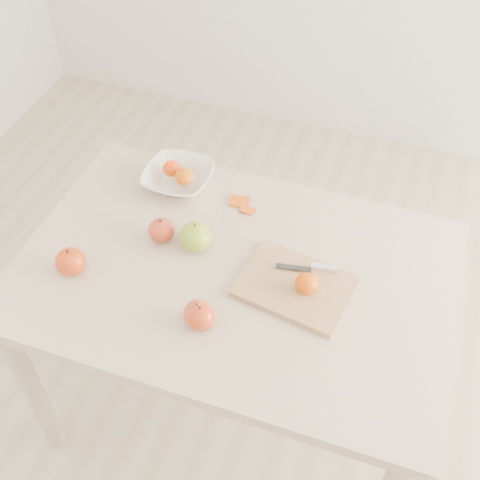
% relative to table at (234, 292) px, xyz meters
% --- Properties ---
extents(ground, '(3.50, 3.50, 0.00)m').
position_rel_table_xyz_m(ground, '(0.00, 0.00, -0.65)').
color(ground, '#C6B293').
rests_on(ground, ground).
extents(table, '(1.20, 0.80, 0.75)m').
position_rel_table_xyz_m(table, '(0.00, 0.00, 0.00)').
color(table, beige).
rests_on(table, ground).
extents(cutting_board, '(0.32, 0.26, 0.02)m').
position_rel_table_xyz_m(cutting_board, '(0.18, -0.01, 0.11)').
color(cutting_board, tan).
rests_on(cutting_board, table).
extents(board_tangerine, '(0.06, 0.06, 0.05)m').
position_rel_table_xyz_m(board_tangerine, '(0.21, -0.02, 0.14)').
color(board_tangerine, '#CB5C07').
rests_on(board_tangerine, cutting_board).
extents(fruit_bowl, '(0.21, 0.21, 0.05)m').
position_rel_table_xyz_m(fruit_bowl, '(-0.28, 0.28, 0.13)').
color(fruit_bowl, white).
rests_on(fruit_bowl, table).
extents(bowl_tangerine_near, '(0.06, 0.06, 0.05)m').
position_rel_table_xyz_m(bowl_tangerine_near, '(-0.31, 0.29, 0.15)').
color(bowl_tangerine_near, '#D43B07').
rests_on(bowl_tangerine_near, fruit_bowl).
extents(bowl_tangerine_far, '(0.06, 0.06, 0.05)m').
position_rel_table_xyz_m(bowl_tangerine_far, '(-0.25, 0.26, 0.15)').
color(bowl_tangerine_far, '#CB6307').
rests_on(bowl_tangerine_far, fruit_bowl).
extents(orange_peel_a, '(0.07, 0.05, 0.01)m').
position_rel_table_xyz_m(orange_peel_a, '(-0.07, 0.26, 0.10)').
color(orange_peel_a, '#D84C0F').
rests_on(orange_peel_a, table).
extents(orange_peel_b, '(0.05, 0.04, 0.01)m').
position_rel_table_xyz_m(orange_peel_b, '(-0.04, 0.23, 0.10)').
color(orange_peel_b, '#D94C0F').
rests_on(orange_peel_b, table).
extents(paring_knife, '(0.17, 0.06, 0.01)m').
position_rel_table_xyz_m(paring_knife, '(0.22, 0.06, 0.12)').
color(paring_knife, silver).
rests_on(paring_knife, cutting_board).
extents(apple_green, '(0.09, 0.09, 0.08)m').
position_rel_table_xyz_m(apple_green, '(-0.13, 0.05, 0.14)').
color(apple_green, '#548612').
rests_on(apple_green, table).
extents(apple_red_c, '(0.08, 0.08, 0.07)m').
position_rel_table_xyz_m(apple_red_c, '(-0.03, -0.19, 0.13)').
color(apple_red_c, '#A42B1F').
rests_on(apple_red_c, table).
extents(apple_red_d, '(0.08, 0.08, 0.07)m').
position_rel_table_xyz_m(apple_red_d, '(-0.42, -0.15, 0.14)').
color(apple_red_d, '#A30706').
rests_on(apple_red_d, table).
extents(apple_red_e, '(0.07, 0.07, 0.07)m').
position_rel_table_xyz_m(apple_red_e, '(-0.02, -0.20, 0.13)').
color(apple_red_e, '#A6200E').
rests_on(apple_red_e, table).
extents(apple_red_b, '(0.08, 0.08, 0.07)m').
position_rel_table_xyz_m(apple_red_b, '(-0.24, 0.05, 0.13)').
color(apple_red_b, maroon).
rests_on(apple_red_b, table).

